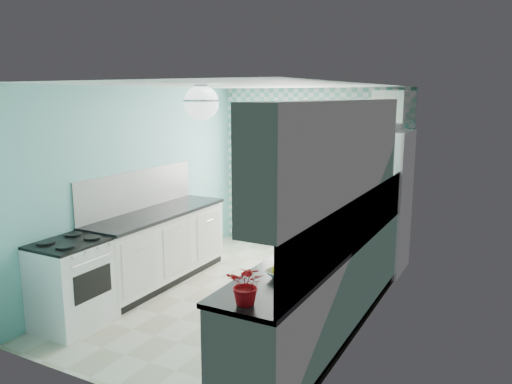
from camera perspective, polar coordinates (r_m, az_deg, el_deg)
The scene contains 26 objects.
floor at distance 6.16m, azimuth -1.53°, elevation -11.94°, with size 3.00×4.40×0.02m, color silver.
ceiling at distance 5.68m, azimuth -1.67°, elevation 12.19°, with size 3.00×4.40×0.02m, color white.
wall_back at distance 7.76m, azimuth 6.48°, elevation 2.48°, with size 3.00×0.02×2.50m, color #76C6C2.
wall_front at distance 4.07m, azimuth -17.19°, elevation -5.79°, with size 3.00×0.02×2.50m, color #76C6C2.
wall_left at distance 6.65m, azimuth -12.99°, elevation 0.84°, with size 0.02×4.40×2.50m, color #76C6C2.
wall_right at distance 5.23m, azimuth 12.97°, elevation -1.90°, with size 0.02×4.40×2.50m, color #76C6C2.
accent_wall at distance 7.74m, azimuth 6.42°, elevation 2.46°, with size 3.00×0.01×2.50m, color #6DC5B3.
window at distance 7.81m, azimuth 3.99°, elevation 4.79°, with size 1.04×0.05×1.44m.
backsplash_right at distance 4.87m, azimuth 11.45°, elevation -3.44°, with size 0.02×3.60×0.51m, color white.
backsplash_left at distance 6.59m, azimuth -13.25°, elevation 0.25°, with size 0.02×2.15×0.51m, color white.
upper_cabinets_right at distance 4.60m, azimuth 9.24°, elevation 4.73°, with size 0.33×3.20×0.90m, color white.
upper_cabinet_fridge at distance 6.93m, azimuth 15.65°, elevation 9.43°, with size 0.40×0.74×0.40m, color white.
ceiling_light at distance 5.00m, azimuth -6.26°, elevation 10.15°, with size 0.34×0.34×0.35m.
base_cabinets_right at distance 5.19m, azimuth 8.03°, elevation -11.09°, with size 0.60×3.60×0.90m, color white.
countertop_right at distance 5.04m, azimuth 8.01°, elevation -6.10°, with size 0.63×3.60×0.04m, color black.
base_cabinets_left at distance 6.59m, azimuth -11.06°, elevation -6.35°, with size 0.60×2.15×0.90m, color white.
countertop_left at distance 6.46m, azimuth -11.11°, elevation -2.38°, with size 0.63×2.15×0.04m, color black.
fridge at distance 7.06m, azimuth 13.51°, elevation -0.96°, with size 0.84×0.83×1.93m.
stove at distance 5.62m, azimuth -20.25°, elevation -9.67°, with size 0.60×0.75×0.90m.
sink at distance 5.79m, azimuth 11.02°, elevation -3.83°, with size 0.52×0.44×0.53m.
rug at distance 6.50m, azimuth 0.82°, elevation -10.50°, with size 0.60×0.86×0.01m, color maroon.
dish_towel at distance 6.35m, azimuth 9.13°, elevation -6.67°, with size 0.01×0.22×0.33m, color #6DB9B2.
fruit_bowl at distance 4.09m, azimuth 3.08°, elevation -9.34°, with size 0.26×0.26×0.07m, color silver.
potted_plant at distance 3.55m, azimuth -1.02°, elevation -10.50°, with size 0.27×0.24×0.30m, color #A6271F.
soap_bottle at distance 6.30m, azimuth 13.04°, elevation -1.67°, with size 0.09×0.09×0.20m, color #96AAB1.
microwave at distance 6.92m, azimuth 13.93°, elevation 8.23°, with size 0.60×0.41×0.33m, color silver.
Camera 1 is at (2.80, -4.94, 2.39)m, focal length 35.00 mm.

